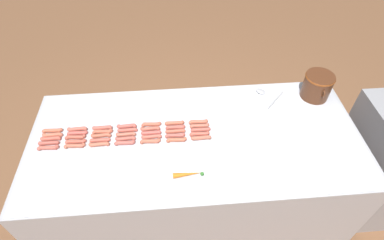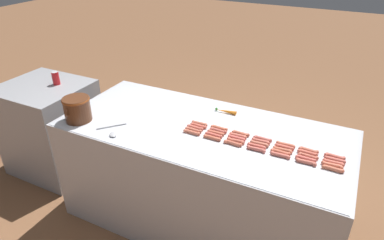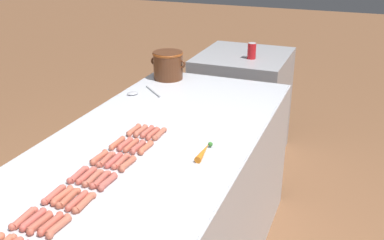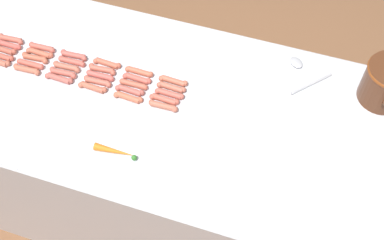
# 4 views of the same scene
# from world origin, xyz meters

# --- Properties ---
(ground_plane) EXTENTS (20.00, 20.00, 0.00)m
(ground_plane) POSITION_xyz_m (0.00, 0.00, 0.00)
(ground_plane) COLOR brown
(griddle_counter) EXTENTS (0.98, 2.17, 0.91)m
(griddle_counter) POSITION_xyz_m (0.00, 0.00, 0.45)
(griddle_counter) COLOR #BCBCC1
(griddle_counter) RESTS_ON ground_plane
(hot_dog_1) EXTENTS (0.03, 0.13, 0.03)m
(hot_dog_1) POSITION_xyz_m (-0.12, -0.78, 0.92)
(hot_dog_1) COLOR #C8614F
(hot_dog_1) RESTS_ON griddle_counter
(hot_dog_2) EXTENTS (0.03, 0.13, 0.03)m
(hot_dog_2) POSITION_xyz_m (-0.12, -0.61, 0.92)
(hot_dog_2) COLOR #C95F4F
(hot_dog_2) RESTS_ON griddle_counter
(hot_dog_3) EXTENTS (0.03, 0.13, 0.03)m
(hot_dog_3) POSITION_xyz_m (-0.12, -0.45, 0.92)
(hot_dog_3) COLOR #C15B4F
(hot_dog_3) RESTS_ON griddle_counter
(hot_dog_4) EXTENTS (0.03, 0.13, 0.03)m
(hot_dog_4) POSITION_xyz_m (-0.12, -0.29, 0.92)
(hot_dog_4) COLOR #C76148
(hot_dog_4) RESTS_ON griddle_counter
(hot_dog_5) EXTENTS (0.03, 0.13, 0.03)m
(hot_dog_5) POSITION_xyz_m (-0.12, -0.13, 0.92)
(hot_dog_5) COLOR #CE6549
(hot_dog_5) RESTS_ON griddle_counter
(hot_dog_6) EXTENTS (0.03, 0.13, 0.03)m
(hot_dog_6) POSITION_xyz_m (-0.12, 0.03, 0.92)
(hot_dog_6) COLOR #C8664D
(hot_dog_6) RESTS_ON griddle_counter
(hot_dog_8) EXTENTS (0.03, 0.13, 0.03)m
(hot_dog_8) POSITION_xyz_m (-0.08, -0.77, 0.92)
(hot_dog_8) COLOR #CD594E
(hot_dog_8) RESTS_ON griddle_counter
(hot_dog_9) EXTENTS (0.03, 0.13, 0.03)m
(hot_dog_9) POSITION_xyz_m (-0.08, -0.61, 0.92)
(hot_dog_9) COLOR #CB6349
(hot_dog_9) RESTS_ON griddle_counter
(hot_dog_10) EXTENTS (0.03, 0.13, 0.03)m
(hot_dog_10) POSITION_xyz_m (-0.08, -0.44, 0.92)
(hot_dog_10) COLOR #CA5B4C
(hot_dog_10) RESTS_ON griddle_counter
(hot_dog_11) EXTENTS (0.03, 0.13, 0.03)m
(hot_dog_11) POSITION_xyz_m (-0.08, -0.29, 0.92)
(hot_dog_11) COLOR #C25F4B
(hot_dog_11) RESTS_ON griddle_counter
(hot_dog_12) EXTENTS (0.03, 0.13, 0.03)m
(hot_dog_12) POSITION_xyz_m (-0.08, -0.13, 0.92)
(hot_dog_12) COLOR #C75A4C
(hot_dog_12) RESTS_ON griddle_counter
(hot_dog_13) EXTENTS (0.03, 0.13, 0.03)m
(hot_dog_13) POSITION_xyz_m (-0.08, 0.03, 0.92)
(hot_dog_13) COLOR #C2664F
(hot_dog_13) RESTS_ON griddle_counter
(hot_dog_15) EXTENTS (0.03, 0.13, 0.03)m
(hot_dog_15) POSITION_xyz_m (-0.05, -0.78, 0.92)
(hot_dog_15) COLOR #BF5C48
(hot_dog_15) RESTS_ON griddle_counter
(hot_dog_16) EXTENTS (0.03, 0.13, 0.03)m
(hot_dog_16) POSITION_xyz_m (-0.05, -0.61, 0.92)
(hot_dog_16) COLOR #C06147
(hot_dog_16) RESTS_ON griddle_counter
(hot_dog_17) EXTENTS (0.03, 0.13, 0.03)m
(hot_dog_17) POSITION_xyz_m (-0.05, -0.45, 0.92)
(hot_dog_17) COLOR #BF6650
(hot_dog_17) RESTS_ON griddle_counter
(hot_dog_18) EXTENTS (0.03, 0.13, 0.03)m
(hot_dog_18) POSITION_xyz_m (-0.05, -0.29, 0.92)
(hot_dog_18) COLOR #CD5A50
(hot_dog_18) RESTS_ON griddle_counter
(hot_dog_19) EXTENTS (0.03, 0.13, 0.03)m
(hot_dog_19) POSITION_xyz_m (-0.05, -0.13, 0.92)
(hot_dog_19) COLOR #C25F47
(hot_dog_19) RESTS_ON griddle_counter
(hot_dog_20) EXTENTS (0.03, 0.13, 0.03)m
(hot_dog_20) POSITION_xyz_m (-0.05, 0.04, 0.92)
(hot_dog_20) COLOR #C55D4E
(hot_dog_20) RESTS_ON griddle_counter
(hot_dog_22) EXTENTS (0.03, 0.13, 0.03)m
(hot_dog_22) POSITION_xyz_m (-0.01, -0.77, 0.92)
(hot_dog_22) COLOR #C85A47
(hot_dog_22) RESTS_ON griddle_counter
(hot_dog_23) EXTENTS (0.03, 0.13, 0.03)m
(hot_dog_23) POSITION_xyz_m (-0.01, -0.61, 0.92)
(hot_dog_23) COLOR #CC5B4B
(hot_dog_23) RESTS_ON griddle_counter
(hot_dog_24) EXTENTS (0.03, 0.13, 0.03)m
(hot_dog_24) POSITION_xyz_m (-0.01, -0.45, 0.92)
(hot_dog_24) COLOR #C05C4D
(hot_dog_24) RESTS_ON griddle_counter
(hot_dog_25) EXTENTS (0.03, 0.13, 0.03)m
(hot_dog_25) POSITION_xyz_m (-0.01, -0.29, 0.92)
(hot_dog_25) COLOR #C66250
(hot_dog_25) RESTS_ON griddle_counter
(hot_dog_26) EXTENTS (0.03, 0.13, 0.03)m
(hot_dog_26) POSITION_xyz_m (-0.01, -0.13, 0.92)
(hot_dog_26) COLOR #C05C50
(hot_dog_26) RESTS_ON griddle_counter
(hot_dog_27) EXTENTS (0.03, 0.13, 0.03)m
(hot_dog_27) POSITION_xyz_m (-0.01, 0.03, 0.92)
(hot_dog_27) COLOR #CA5D4B
(hot_dog_27) RESTS_ON griddle_counter
(hot_dog_30) EXTENTS (0.03, 0.13, 0.03)m
(hot_dog_30) POSITION_xyz_m (0.02, -0.62, 0.92)
(hot_dog_30) COLOR #C7654C
(hot_dog_30) RESTS_ON griddle_counter
(hot_dog_31) EXTENTS (0.03, 0.13, 0.03)m
(hot_dog_31) POSITION_xyz_m (0.02, -0.45, 0.92)
(hot_dog_31) COLOR #C05D51
(hot_dog_31) RESTS_ON griddle_counter
(hot_dog_32) EXTENTS (0.03, 0.13, 0.03)m
(hot_dog_32) POSITION_xyz_m (0.02, -0.29, 0.92)
(hot_dog_32) COLOR #C4634A
(hot_dog_32) RESTS_ON griddle_counter
(hot_dog_33) EXTENTS (0.03, 0.13, 0.03)m
(hot_dog_33) POSITION_xyz_m (0.03, -0.13, 0.92)
(hot_dog_33) COLOR #CC6548
(hot_dog_33) RESTS_ON griddle_counter
(hot_dog_34) EXTENTS (0.03, 0.13, 0.03)m
(hot_dog_34) POSITION_xyz_m (0.02, 0.03, 0.92)
(hot_dog_34) COLOR #C0674F
(hot_dog_34) RESTS_ON griddle_counter
(serving_spoon) EXTENTS (0.23, 0.21, 0.02)m
(serving_spoon) POSITION_xyz_m (-0.36, 0.55, 0.92)
(serving_spoon) COLOR #B7B7BC
(serving_spoon) RESTS_ON griddle_counter
(carrot) EXTENTS (0.04, 0.18, 0.03)m
(carrot) POSITION_xyz_m (0.29, -0.07, 0.92)
(carrot) COLOR orange
(carrot) RESTS_ON griddle_counter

